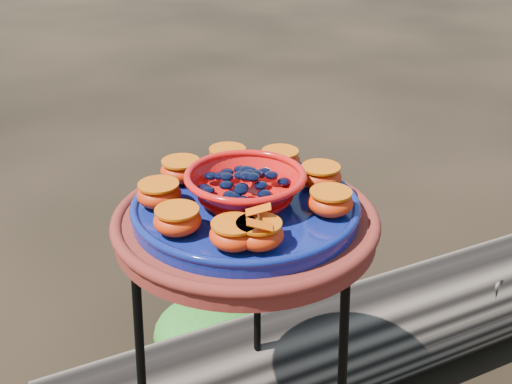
# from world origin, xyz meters

# --- Properties ---
(terracotta_saucer) EXTENTS (0.44, 0.44, 0.04)m
(terracotta_saucer) POSITION_xyz_m (0.00, 0.00, 0.72)
(terracotta_saucer) COLOR maroon
(terracotta_saucer) RESTS_ON plant_stand
(cobalt_plate) EXTENTS (0.38, 0.38, 0.03)m
(cobalt_plate) POSITION_xyz_m (0.00, 0.00, 0.75)
(cobalt_plate) COLOR #020A33
(cobalt_plate) RESTS_ON terracotta_saucer
(red_bowl) EXTENTS (0.19, 0.19, 0.05)m
(red_bowl) POSITION_xyz_m (0.00, 0.00, 0.79)
(red_bowl) COLOR red
(red_bowl) RESTS_ON cobalt_plate
(glass_gems) EXTENTS (0.15, 0.15, 0.03)m
(glass_gems) POSITION_xyz_m (0.00, 0.00, 0.83)
(glass_gems) COLOR black
(glass_gems) RESTS_ON red_bowl
(orange_half_0) EXTENTS (0.07, 0.07, 0.04)m
(orange_half_0) POSITION_xyz_m (0.04, -0.14, 0.78)
(orange_half_0) COLOR #A93005
(orange_half_0) RESTS_ON cobalt_plate
(orange_half_1) EXTENTS (0.07, 0.07, 0.04)m
(orange_half_1) POSITION_xyz_m (0.14, -0.03, 0.78)
(orange_half_1) COLOR #A93005
(orange_half_1) RESTS_ON cobalt_plate
(orange_half_2) EXTENTS (0.07, 0.07, 0.04)m
(orange_half_2) POSITION_xyz_m (0.12, 0.07, 0.78)
(orange_half_2) COLOR #A93005
(orange_half_2) RESTS_ON cobalt_plate
(orange_half_3) EXTENTS (0.07, 0.07, 0.04)m
(orange_half_3) POSITION_xyz_m (0.05, 0.13, 0.78)
(orange_half_3) COLOR #A93005
(orange_half_3) RESTS_ON cobalt_plate
(orange_half_4) EXTENTS (0.07, 0.07, 0.04)m
(orange_half_4) POSITION_xyz_m (-0.05, 0.13, 0.78)
(orange_half_4) COLOR #A93005
(orange_half_4) RESTS_ON cobalt_plate
(orange_half_5) EXTENTS (0.07, 0.07, 0.04)m
(orange_half_5) POSITION_xyz_m (-0.12, 0.07, 0.78)
(orange_half_5) COLOR #A93005
(orange_half_5) RESTS_ON cobalt_plate
(orange_half_6) EXTENTS (0.07, 0.07, 0.04)m
(orange_half_6) POSITION_xyz_m (-0.14, -0.02, 0.78)
(orange_half_6) COLOR #A93005
(orange_half_6) RESTS_ON cobalt_plate
(orange_half_7) EXTENTS (0.07, 0.07, 0.04)m
(orange_half_7) POSITION_xyz_m (-0.09, -0.11, 0.78)
(orange_half_7) COLOR #A93005
(orange_half_7) RESTS_ON cobalt_plate
(orange_half_8) EXTENTS (0.07, 0.07, 0.04)m
(orange_half_8) POSITION_xyz_m (-0.00, -0.14, 0.78)
(orange_half_8) COLOR #A93005
(orange_half_8) RESTS_ON cobalt_plate
(butterfly) EXTENTS (0.09, 0.06, 0.01)m
(butterfly) POSITION_xyz_m (0.04, -0.14, 0.81)
(butterfly) COLOR #DB4602
(butterfly) RESTS_ON orange_half_0
(driftwood_log) EXTENTS (1.51, 1.15, 0.29)m
(driftwood_log) POSITION_xyz_m (0.20, 0.40, 0.14)
(driftwood_log) COLOR black
(driftwood_log) RESTS_ON ground
(foliage_back) EXTENTS (0.32, 0.32, 0.16)m
(foliage_back) POSITION_xyz_m (-0.17, 0.50, 0.08)
(foliage_back) COLOR #255C18
(foliage_back) RESTS_ON ground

